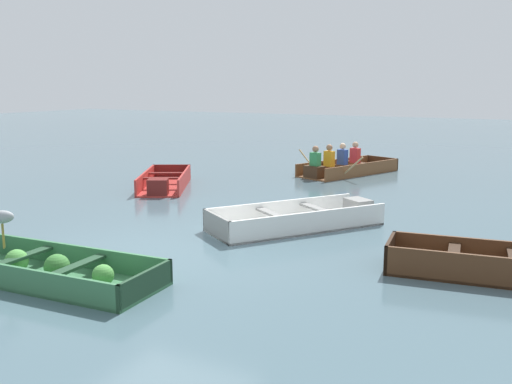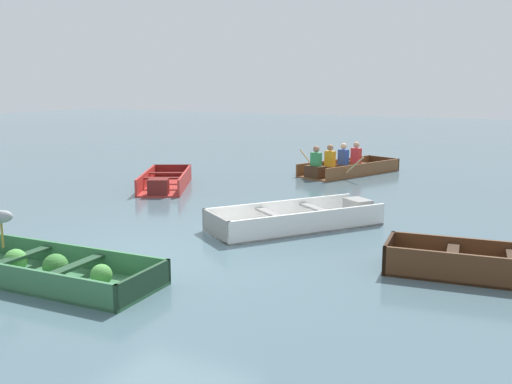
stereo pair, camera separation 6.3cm
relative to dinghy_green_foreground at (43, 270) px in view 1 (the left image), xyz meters
name	(u,v)px [view 1 (the left image)]	position (x,y,z in m)	size (l,w,h in m)	color
ground_plane	(162,252)	(0.64, 1.77, -0.13)	(80.00, 80.00, 0.00)	#47606B
dinghy_green_foreground	(43,270)	(0.00, 0.00, 0.00)	(3.27, 1.29, 0.38)	#387047
skiff_white_near_moored	(303,219)	(1.97, 4.29, 0.01)	(2.76, 3.26, 0.41)	white
skiff_dark_varnish_mid_moored	(493,267)	(5.37, 2.89, 0.02)	(2.65, 1.22, 0.42)	#4C2D19
skiff_red_far_moored	(164,183)	(-2.69, 6.30, 0.02)	(2.20, 2.85, 0.41)	#AD2D28
rowboat_wooden_brown_with_crew	(343,167)	(0.55, 10.59, 0.10)	(2.59, 3.48, 0.93)	brown
heron_on_dinghy	(0,215)	(-0.62, -0.12, 0.71)	(0.41, 0.34, 0.84)	olive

